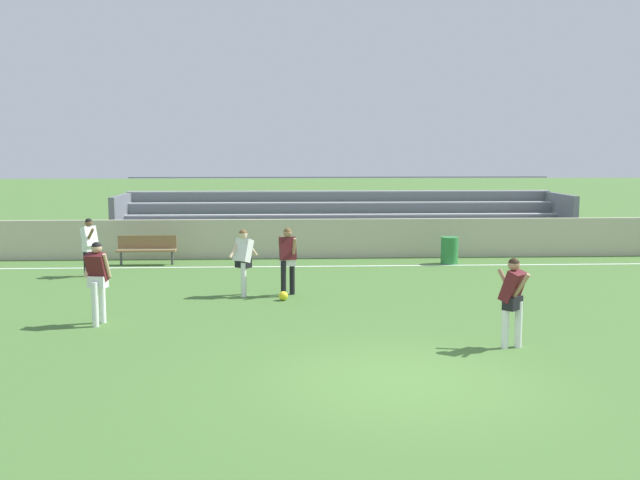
% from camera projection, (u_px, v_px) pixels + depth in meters
% --- Properties ---
extents(ground_plane, '(160.00, 160.00, 0.00)m').
position_uv_depth(ground_plane, '(405.00, 380.00, 11.17)').
color(ground_plane, '#477033').
extents(field_line_sideline, '(44.00, 0.12, 0.01)m').
position_uv_depth(field_line_sideline, '(346.00, 266.00, 22.08)').
color(field_line_sideline, white).
rests_on(field_line_sideline, ground).
extents(sideline_wall, '(48.00, 0.16, 1.28)m').
position_uv_depth(sideline_wall, '(341.00, 238.00, 23.76)').
color(sideline_wall, beige).
rests_on(sideline_wall, ground).
extents(bleacher_stand, '(16.17, 3.32, 2.51)m').
position_uv_depth(bleacher_stand, '(344.00, 218.00, 26.35)').
color(bleacher_stand, '#B2B2B7').
rests_on(bleacher_stand, ground).
extents(bench_far_left, '(1.80, 0.40, 0.90)m').
position_uv_depth(bench_far_left, '(147.00, 247.00, 22.32)').
color(bench_far_left, olive).
rests_on(bench_far_left, ground).
extents(trash_bin, '(0.53, 0.53, 0.84)m').
position_uv_depth(trash_bin, '(449.00, 250.00, 22.48)').
color(trash_bin, '#2D7F3D').
rests_on(trash_bin, ground).
extents(player_white_wide_left, '(0.70, 0.53, 1.62)m').
position_uv_depth(player_white_wide_left, '(243.00, 257.00, 17.47)').
color(player_white_wide_left, white).
rests_on(player_white_wide_left, ground).
extents(player_dark_overlapping, '(0.44, 0.56, 1.66)m').
position_uv_depth(player_dark_overlapping, '(288.00, 255.00, 17.52)').
color(player_dark_overlapping, black).
rests_on(player_dark_overlapping, ground).
extents(player_white_challenging, '(0.50, 0.66, 1.63)m').
position_uv_depth(player_white_challenging, '(89.00, 242.00, 20.21)').
color(player_white_challenging, black).
rests_on(player_white_challenging, ground).
extents(player_dark_deep_cover, '(0.55, 0.46, 1.69)m').
position_uv_depth(player_dark_deep_cover, '(98.00, 276.00, 14.55)').
color(player_dark_deep_cover, white).
rests_on(player_dark_deep_cover, ground).
extents(player_dark_wide_right, '(0.54, 0.66, 1.63)m').
position_uv_depth(player_dark_wide_right, '(513.00, 295.00, 12.85)').
color(player_dark_wide_right, white).
rests_on(player_dark_wide_right, ground).
extents(soccer_ball, '(0.22, 0.22, 0.22)m').
position_uv_depth(soccer_ball, '(283.00, 296.00, 17.03)').
color(soccer_ball, yellow).
rests_on(soccer_ball, ground).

